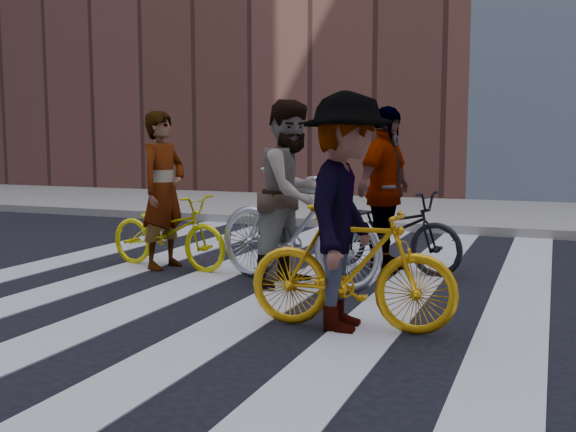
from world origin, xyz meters
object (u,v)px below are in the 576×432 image
Objects in this scene: bike_yellow_right at (352,268)px; bike_dark_rear at (388,230)px; bike_yellow_left at (168,231)px; rider_left at (163,190)px; rider_mid at (292,193)px; bike_silver_mid at (297,226)px; rider_rear at (385,189)px; rider_right at (346,212)px.

bike_yellow_right reaches higher than bike_dark_rear.
bike_yellow_left is 0.49m from rider_left.
bike_yellow_left is 2.62m from bike_dark_rear.
rider_mid is at bearing 157.77° from bike_dark_rear.
bike_yellow_right is 3.35m from rider_left.
bike_dark_rear is 0.97× the size of rider_left.
rider_left is at bearing 54.43° from bike_yellow_right.
rider_mid is (-0.05, 0.00, 0.35)m from bike_silver_mid.
rider_rear reaches higher than bike_silver_mid.
rider_mid is at bearing 31.41° from rider_right.
bike_dark_rear is 0.94× the size of rider_mid.
bike_yellow_left is at bearing -81.46° from rider_left.
rider_left is 3.28m from rider_right.
bike_yellow_left is at bearing 53.51° from rider_right.
rider_left is (-1.82, 0.31, 0.31)m from bike_silver_mid.
rider_right reaches higher than bike_dark_rear.
bike_dark_rear is (-0.29, 2.53, -0.03)m from bike_yellow_right.
bike_silver_mid reaches higher than bike_yellow_left.
rider_right reaches higher than rider_left.
rider_left is 0.97× the size of rider_rear.
rider_left is at bearing 95.73° from rider_mid.
rider_rear is at bearing -17.83° from rider_mid.
bike_yellow_right is 0.87× the size of rider_mid.
rider_rear is (-0.29, 2.53, 0.00)m from rider_right.
rider_mid reaches higher than bike_dark_rear.
rider_right is at bearing -160.45° from rider_rear.
rider_mid is at bearing -91.55° from bike_yellow_left.
bike_yellow_left is at bearing 120.99° from rider_rear.
rider_left is 0.96× the size of rider_mid.
bike_yellow_left is 1.82m from rider_mid.
rider_left reaches higher than bike_yellow_left.
bike_dark_rear is 0.95× the size of rider_right.
bike_dark_rear is 1.44m from rider_mid.
bike_yellow_left is 0.87× the size of rider_mid.
rider_rear is at bearing -15.98° from bike_silver_mid.
rider_rear is (-0.34, 2.53, 0.45)m from bike_yellow_right.
bike_dark_rear is 0.95× the size of rider_rear.
bike_silver_mid is at bearing -74.46° from rider_mid.
rider_mid is 1.01× the size of rider_rear.
bike_silver_mid is (1.77, -0.31, 0.18)m from bike_yellow_left.
rider_mid reaches higher than rider_rear.
rider_right is (0.97, -1.43, 0.33)m from bike_silver_mid.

